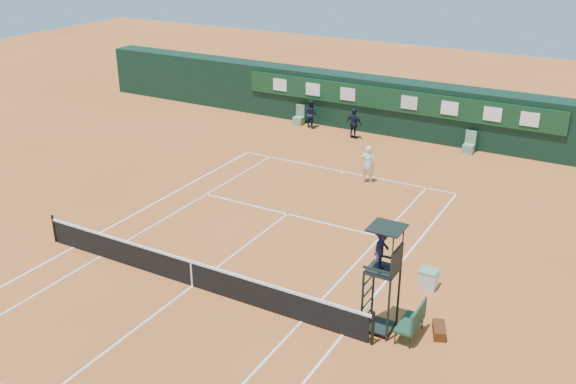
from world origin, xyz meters
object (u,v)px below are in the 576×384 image
object	(u,v)px
player_bench	(413,320)
cooler	(429,279)
player	(368,164)
umpire_chair	(383,257)
tennis_net	(192,273)

from	to	relation	value
player_bench	cooler	bearing A→B (deg)	99.22
player_bench	player	bearing A→B (deg)	119.28
cooler	player	world-z (taller)	player
umpire_chair	player_bench	xyz separation A→B (m)	(1.00, 0.13, -1.86)
umpire_chair	player_bench	world-z (taller)	umpire_chair
umpire_chair	cooler	size ratio (longest dim) A/B	5.30
umpire_chair	cooler	bearing A→B (deg)	80.03
tennis_net	player_bench	xyz separation A→B (m)	(7.30, 0.88, 0.09)
player	cooler	bearing A→B (deg)	109.03
umpire_chair	cooler	distance (m)	3.74
player_bench	cooler	distance (m)	2.95
umpire_chair	player	size ratio (longest dim) A/B	1.95
tennis_net	cooler	bearing A→B (deg)	28.98
cooler	player	bearing A→B (deg)	125.57
tennis_net	player	size ratio (longest dim) A/B	7.35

